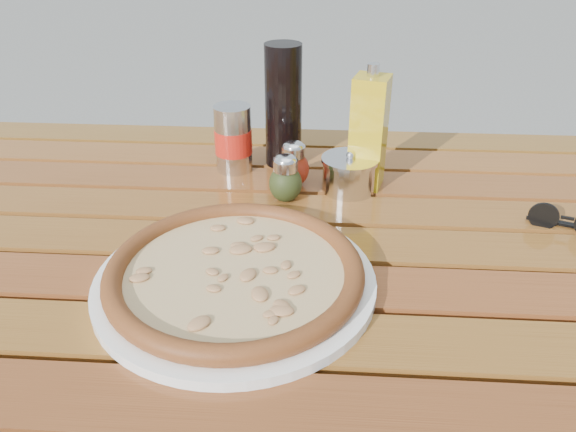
# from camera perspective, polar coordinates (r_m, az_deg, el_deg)

# --- Properties ---
(table) EXTENTS (1.40, 0.90, 0.75)m
(table) POSITION_cam_1_polar(r_m,az_deg,el_deg) (0.86, -0.09, -6.78)
(table) COLOR #3A1F0D
(table) RESTS_ON ground
(plate) EXTENTS (0.43, 0.43, 0.01)m
(plate) POSITION_cam_1_polar(r_m,az_deg,el_deg) (0.73, -5.37, -6.61)
(plate) COLOR white
(plate) RESTS_ON table
(pizza) EXTENTS (0.43, 0.43, 0.03)m
(pizza) POSITION_cam_1_polar(r_m,az_deg,el_deg) (0.72, -5.43, -5.60)
(pizza) COLOR beige
(pizza) RESTS_ON plate
(pepper_shaker) EXTENTS (0.06, 0.06, 0.08)m
(pepper_shaker) POSITION_cam_1_polar(r_m,az_deg,el_deg) (0.96, 0.56, 5.26)
(pepper_shaker) COLOR #A12812
(pepper_shaker) RESTS_ON table
(oregano_shaker) EXTENTS (0.07, 0.07, 0.08)m
(oregano_shaker) POSITION_cam_1_polar(r_m,az_deg,el_deg) (0.91, -0.25, 3.78)
(oregano_shaker) COLOR #333F19
(oregano_shaker) RESTS_ON table
(dark_bottle) EXTENTS (0.09, 0.09, 0.22)m
(dark_bottle) POSITION_cam_1_polar(r_m,az_deg,el_deg) (1.02, -0.48, 11.09)
(dark_bottle) COLOR black
(dark_bottle) RESTS_ON table
(soda_can) EXTENTS (0.08, 0.08, 0.12)m
(soda_can) POSITION_cam_1_polar(r_m,az_deg,el_deg) (1.02, -5.58, 7.78)
(soda_can) COLOR silver
(soda_can) RESTS_ON table
(olive_oil_cruet) EXTENTS (0.07, 0.07, 0.21)m
(olive_oil_cruet) POSITION_cam_1_polar(r_m,az_deg,el_deg) (0.95, 8.19, 8.44)
(olive_oil_cruet) COLOR gold
(olive_oil_cruet) RESTS_ON table
(parmesan_tin) EXTENTS (0.12, 0.12, 0.07)m
(parmesan_tin) POSITION_cam_1_polar(r_m,az_deg,el_deg) (0.95, 6.25, 4.31)
(parmesan_tin) COLOR silver
(parmesan_tin) RESTS_ON table
(sunglasses) EXTENTS (0.11, 0.05, 0.04)m
(sunglasses) POSITION_cam_1_polar(r_m,az_deg,el_deg) (0.93, 26.43, -0.47)
(sunglasses) COLOR black
(sunglasses) RESTS_ON table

